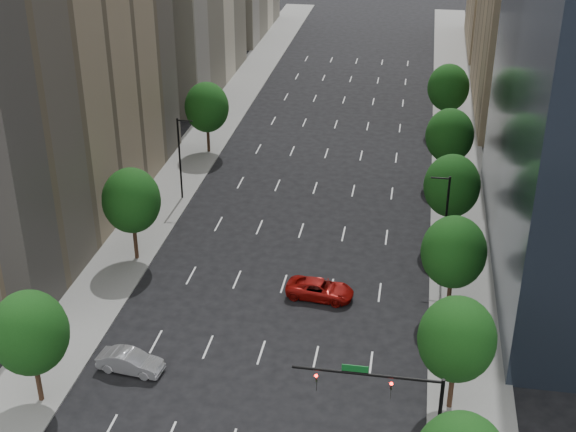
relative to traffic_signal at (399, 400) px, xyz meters
The scene contains 16 objects.
sidewalk_left 40.05m from the traffic_signal, 130.94° to the left, with size 6.00×200.00×0.15m, color slate.
sidewalk_right 30.84m from the traffic_signal, 80.59° to the left, with size 6.00×200.00×0.15m, color slate.
filler_right 104.05m from the traffic_signal, 82.00° to the left, with size 14.00×26.00×16.00m, color #8C7759.
tree_right_1 6.96m from the traffic_signal, 59.96° to the left, with size 5.20×5.20×8.75m.
tree_right_2 18.34m from the traffic_signal, 79.09° to the left, with size 5.20×5.20×8.61m.
tree_right_3 30.21m from the traffic_signal, 83.40° to the left, with size 5.20×5.20×8.89m.
tree_right_4 44.14m from the traffic_signal, 85.49° to the left, with size 5.20×5.20×8.46m.
tree_right_5 60.11m from the traffic_signal, 86.69° to the left, with size 5.20×5.20×8.75m.
tree_left_0 24.62m from the traffic_signal, behind, with size 5.20×5.20×8.75m.
tree_left_1 32.96m from the traffic_signal, 138.11° to the left, with size 5.20×5.20×8.97m.
tree_left_2 53.91m from the traffic_signal, 117.07° to the left, with size 5.20×5.20×8.68m.
streetlight_rn 25.17m from the traffic_signal, 83.37° to the left, with size 1.70×0.20×9.00m.
streetlight_ln 42.42m from the traffic_signal, 124.40° to the left, with size 1.70×0.20×9.00m.
traffic_signal is the anchor object (origin of this frame).
car_silver 20.97m from the traffic_signal, 162.20° to the left, with size 1.71×4.89×1.61m, color #A4A4A9.
car_red_far 20.22m from the traffic_signal, 111.22° to the left, with size 2.62×5.68×1.58m, color #970E0B.
Camera 1 is at (10.21, -8.29, 36.78)m, focal length 49.85 mm.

